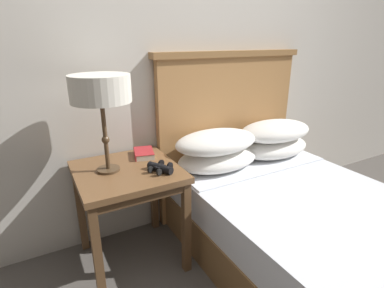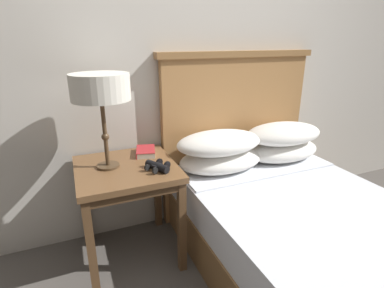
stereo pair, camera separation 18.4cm
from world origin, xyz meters
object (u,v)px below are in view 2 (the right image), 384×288
Objects in this scene: nightstand at (127,179)px; book_on_nightstand at (145,151)px; bed at (310,233)px; binoculars_pair at (157,166)px; table_lamp at (100,89)px.

nightstand is 0.24m from book_on_nightstand.
bed is 10.30× the size of book_on_nightstand.
binoculars_pair is at bearing -38.55° from nightstand.
bed reaches higher than table_lamp.
book_on_nightstand is (0.25, 0.12, -0.44)m from table_lamp.
nightstand is 3.15× the size of book_on_nightstand.
nightstand is 3.91× the size of binoculars_pair.
binoculars_pair is (0.16, -0.13, 0.11)m from nightstand.
bed is at bearing -33.60° from nightstand.
binoculars_pair is at bearing -89.47° from book_on_nightstand.
bed is (0.90, -0.60, -0.24)m from nightstand.
book_on_nightstand is at bearing 24.74° from table_lamp.
book_on_nightstand is (-0.74, 0.74, 0.34)m from bed.
bed is at bearing -44.95° from book_on_nightstand.
nightstand is at bearing 146.40° from bed.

